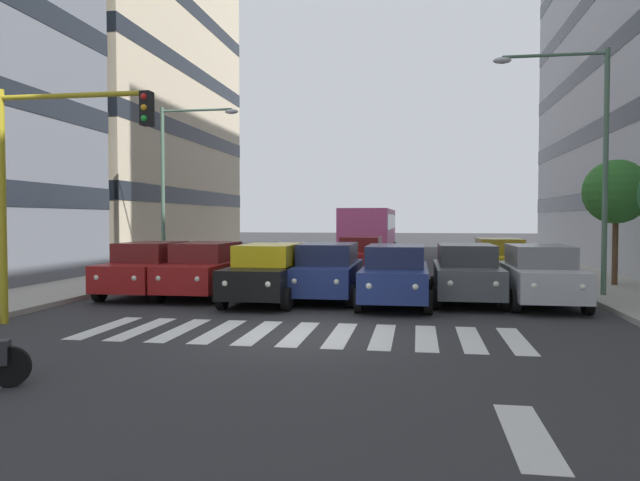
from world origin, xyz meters
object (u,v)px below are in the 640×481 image
object	(u,v)px
car_row2_0	(361,257)
street_lamp_left	(586,144)
car_3	(328,271)
car_row2_1	(499,260)
bus_behind_traffic	(370,229)
street_tree_1	(616,192)
car_0	(540,275)
car_2	(395,275)
traffic_light_gantry	(43,168)
car_1	(466,273)
street_lamp_right	(176,171)
car_6	(150,268)
car_5	(205,269)
car_4	(268,273)

from	to	relation	value
car_row2_0	street_lamp_left	distance (m)	10.05
car_3	car_row2_0	distance (m)	7.01
street_lamp_left	car_row2_1	bearing A→B (deg)	-65.54
bus_behind_traffic	street_tree_1	bearing A→B (deg)	128.62
car_0	car_2	size ratio (longest dim) A/B	1.00
traffic_light_gantry	car_row2_0	bearing A→B (deg)	-116.93
car_0	car_1	world-z (taller)	same
street_lamp_left	car_row2_0	bearing A→B (deg)	-37.08
car_0	car_row2_1	xyz separation A→B (m)	(0.34, -5.92, 0.00)
traffic_light_gantry	car_1	bearing A→B (deg)	-151.60
car_row2_0	street_lamp_right	size ratio (longest dim) A/B	0.63
car_6	street_lamp_right	world-z (taller)	street_lamp_right
street_tree_1	car_5	bearing A→B (deg)	17.97
bus_behind_traffic	traffic_light_gantry	world-z (taller)	traffic_light_gantry
car_row2_0	street_tree_1	world-z (taller)	street_tree_1
car_row2_1	street_tree_1	distance (m)	4.71
car_0	car_3	distance (m)	6.16
bus_behind_traffic	street_lamp_left	size ratio (longest dim) A/B	1.40
car_1	car_row2_1	bearing A→B (deg)	-106.74
car_2	car_row2_1	distance (m)	7.54
car_row2_0	street_tree_1	bearing A→B (deg)	164.67
car_6	car_row2_0	world-z (taller)	same
street_lamp_right	street_tree_1	distance (m)	17.05
car_2	car_6	world-z (taller)	same
car_1	car_row2_1	xyz separation A→B (m)	(-1.68, -5.59, 0.00)
traffic_light_gantry	car_5	bearing A→B (deg)	-109.85
car_6	street_lamp_left	distance (m)	14.16
car_5	traffic_light_gantry	bearing A→B (deg)	70.15
car_4	car_0	bearing A→B (deg)	-175.19
car_3	bus_behind_traffic	size ratio (longest dim) A/B	0.42
car_6	car_2	bearing A→B (deg)	173.62
car_0	bus_behind_traffic	world-z (taller)	bus_behind_traffic
car_6	street_lamp_left	world-z (taller)	street_lamp_left
car_4	street_tree_1	distance (m)	12.70
car_5	street_lamp_left	xyz separation A→B (m)	(-11.70, -1.32, 3.87)
street_lamp_left	car_3	bearing A→B (deg)	10.28
car_0	car_row2_1	world-z (taller)	same
car_6	street_lamp_left	xyz separation A→B (m)	(-13.55, -1.37, 3.87)
car_1	car_row2_0	distance (m)	7.84
car_1	car_6	xyz separation A→B (m)	(9.91, 0.08, 0.00)
car_row2_0	street_lamp_left	bearing A→B (deg)	142.92
car_1	car_2	bearing A→B (deg)	25.08
car_6	car_row2_0	size ratio (longest dim) A/B	1.00
car_0	street_tree_1	xyz separation A→B (m)	(-3.43, -4.68, 2.53)
car_3	car_5	xyz separation A→B (m)	(3.93, -0.09, 0.00)
car_1	street_tree_1	size ratio (longest dim) A/B	1.01
car_0	car_1	size ratio (longest dim) A/B	1.00
car_1	street_tree_1	world-z (taller)	street_tree_1
street_lamp_right	street_tree_1	size ratio (longest dim) A/B	1.59
car_row2_1	bus_behind_traffic	distance (m)	12.27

